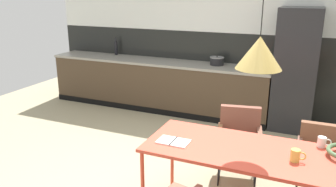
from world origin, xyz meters
The scene contains 13 objects.
back_wall_splashback_dark centered at (0.00, 2.91, 0.70)m, with size 7.39×0.12×1.40m, color black.
kitchen_counter centered at (-1.54, 2.55, 0.44)m, with size 4.04×0.63×0.89m.
refrigerator_column centered at (0.79, 2.55, 0.93)m, with size 0.61×0.60×1.86m, color #232326.
dining_table centered at (0.63, -0.07, 0.71)m, with size 1.87×0.77×0.76m.
armchair_head_of_table centered at (0.35, 0.78, 0.52)m, with size 0.56×0.55×0.81m.
armchair_near_window centered at (1.22, 0.69, 0.51)m, with size 0.50×0.48×0.77m.
open_book centered at (-0.06, -0.19, 0.76)m, with size 0.29×0.19×0.02m.
mug_short_terracotta centered at (0.99, -0.13, 0.81)m, with size 0.12×0.07×0.10m.
mug_tall_blue centered at (1.18, 0.25, 0.81)m, with size 0.12×0.07×0.09m.
cooking_pot centered at (-0.45, 2.63, 0.96)m, with size 0.23×0.23×0.16m.
bottle_vinegar_dark centered at (0.38, 2.40, 1.02)m, with size 0.07×0.07×0.30m.
bottle_wine_green centered at (-2.49, 2.76, 1.02)m, with size 0.06×0.06×0.33m.
pendant_lamp_over_table_near centered at (0.63, -0.07, 1.61)m, with size 0.37×0.37×1.27m.
Camera 1 is at (1.03, -2.82, 2.10)m, focal length 36.47 mm.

